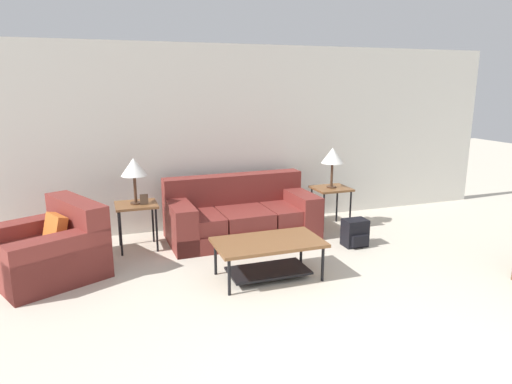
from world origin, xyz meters
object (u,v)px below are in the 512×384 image
at_px(couch, 241,216).
at_px(armchair, 50,250).
at_px(table_lamp_left, 134,168).
at_px(side_table_left, 136,209).
at_px(coffee_table, 268,250).
at_px(table_lamp_right, 333,156).
at_px(side_table_right, 331,192).
at_px(backpack, 355,233).

distance_m(couch, armchair, 2.42).
relative_size(couch, table_lamp_left, 3.46).
xyz_separation_m(side_table_left, table_lamp_left, (-0.00, 0.00, 0.52)).
bearing_deg(coffee_table, table_lamp_right, 42.75).
bearing_deg(coffee_table, side_table_right, 42.75).
relative_size(side_table_right, backpack, 1.68).
relative_size(side_table_right, table_lamp_right, 1.02).
xyz_separation_m(side_table_right, table_lamp_right, (0.00, 0.00, 0.52)).
xyz_separation_m(couch, armchair, (-2.36, -0.53, -0.01)).
distance_m(table_lamp_left, table_lamp_right, 2.75).
height_order(coffee_table, side_table_right, side_table_right).
bearing_deg(side_table_right, couch, -179.95).
distance_m(couch, side_table_left, 1.40).
bearing_deg(side_table_right, side_table_left, 180.00).
height_order(armchair, coffee_table, armchair).
xyz_separation_m(armchair, side_table_right, (3.73, 0.53, 0.24)).
relative_size(side_table_left, backpack, 1.68).
xyz_separation_m(table_lamp_right, backpack, (-0.09, -0.83, -0.88)).
distance_m(armchair, coffee_table, 2.39).
xyz_separation_m(side_table_right, table_lamp_left, (-2.75, 0.00, 0.52)).
relative_size(couch, table_lamp_right, 3.46).
bearing_deg(coffee_table, couch, 84.61).
relative_size(armchair, table_lamp_right, 2.43).
bearing_deg(side_table_right, table_lamp_right, 90.00).
xyz_separation_m(couch, side_table_left, (-1.38, 0.00, 0.23)).
relative_size(couch, backpack, 5.66).
relative_size(coffee_table, backpack, 3.26).
relative_size(coffee_table, table_lamp_right, 1.99).
relative_size(armchair, table_lamp_left, 2.43).
bearing_deg(table_lamp_left, table_lamp_right, 0.00).
bearing_deg(table_lamp_left, coffee_table, -48.29).
distance_m(couch, table_lamp_left, 1.57).
bearing_deg(couch, table_lamp_left, 179.95).
bearing_deg(side_table_right, armchair, -171.88).
bearing_deg(backpack, couch, 147.14).
distance_m(armchair, backpack, 3.66).
relative_size(table_lamp_left, backpack, 1.64).
height_order(coffee_table, table_lamp_left, table_lamp_left).
xyz_separation_m(coffee_table, side_table_right, (1.51, 1.40, 0.21)).
bearing_deg(table_lamp_right, side_table_right, -90.00).
distance_m(side_table_left, table_lamp_left, 0.52).
height_order(armchair, table_lamp_left, table_lamp_left).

